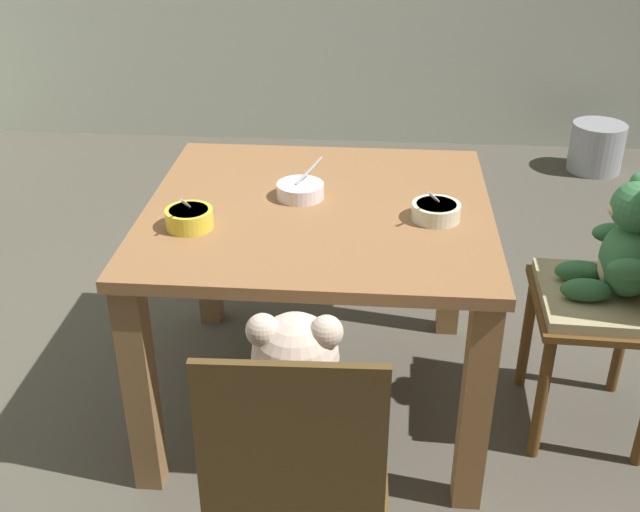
# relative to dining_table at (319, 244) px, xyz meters

# --- Properties ---
(ground_plane) EXTENTS (5.20, 5.20, 0.04)m
(ground_plane) POSITION_rel_dining_table_xyz_m (0.00, 0.00, -0.61)
(ground_plane) COLOR #4C483D
(dining_table) EXTENTS (1.03, 0.99, 0.71)m
(dining_table) POSITION_rel_dining_table_xyz_m (0.00, 0.00, 0.00)
(dining_table) COLOR brown
(dining_table) RESTS_ON ground_plane
(teddy_chair_near_right) EXTENTS (0.39, 0.43, 0.93)m
(teddy_chair_near_right) POSITION_rel_dining_table_xyz_m (0.89, -0.06, -0.02)
(teddy_chair_near_right) COLOR brown
(teddy_chair_near_right) RESTS_ON ground_plane
(teddy_chair_near_front) EXTENTS (0.40, 0.42, 0.90)m
(teddy_chair_near_front) POSITION_rel_dining_table_xyz_m (0.03, -0.87, 0.00)
(teddy_chair_near_front) COLOR #4F3A1B
(teddy_chair_near_front) RESTS_ON ground_plane
(porridge_bowl_yellow_near_left) EXTENTS (0.13, 0.14, 0.12)m
(porridge_bowl_yellow_near_left) POSITION_rel_dining_table_xyz_m (-0.35, -0.18, 0.16)
(porridge_bowl_yellow_near_left) COLOR yellow
(porridge_bowl_yellow_near_left) RESTS_ON dining_table
(porridge_bowl_cream_near_right) EXTENTS (0.14, 0.15, 0.12)m
(porridge_bowl_cream_near_right) POSITION_rel_dining_table_xyz_m (0.34, -0.07, 0.15)
(porridge_bowl_cream_near_right) COLOR beige
(porridge_bowl_cream_near_right) RESTS_ON dining_table
(porridge_bowl_white_center) EXTENTS (0.14, 0.14, 0.12)m
(porridge_bowl_white_center) POSITION_rel_dining_table_xyz_m (-0.06, 0.05, 0.15)
(porridge_bowl_white_center) COLOR silver
(porridge_bowl_white_center) RESTS_ON dining_table
(metal_pail) EXTENTS (0.30, 0.30, 0.27)m
(metal_pail) POSITION_rel_dining_table_xyz_m (1.40, 2.15, -0.45)
(metal_pail) COLOR #93969B
(metal_pail) RESTS_ON ground_plane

